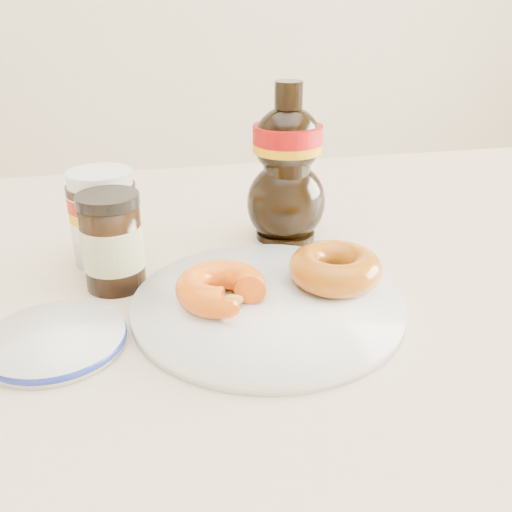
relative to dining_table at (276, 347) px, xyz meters
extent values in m
cube|color=beige|center=(0.00, 0.00, 0.06)|extent=(1.40, 0.90, 0.04)
cylinder|color=#C6B28C|center=(0.62, 0.37, -0.31)|extent=(0.06, 0.06, 0.71)
cylinder|color=white|center=(-0.02, -0.06, 0.09)|extent=(0.26, 0.26, 0.01)
torus|color=white|center=(-0.02, -0.06, 0.09)|extent=(0.26, 0.26, 0.01)
torus|color=#EA510D|center=(-0.07, -0.05, 0.11)|extent=(0.11, 0.11, 0.03)
torus|color=#933A09|center=(0.05, -0.04, 0.11)|extent=(0.12, 0.12, 0.03)
cylinder|color=white|center=(-0.17, 0.09, 0.13)|extent=(0.07, 0.07, 0.09)
cylinder|color=#8F1505|center=(-0.17, 0.09, 0.15)|extent=(0.07, 0.07, 0.02)
cylinder|color=#D89905|center=(-0.17, 0.09, 0.14)|extent=(0.07, 0.07, 0.01)
cylinder|color=black|center=(-0.17, 0.09, 0.17)|extent=(0.07, 0.07, 0.01)
cylinder|color=white|center=(-0.17, 0.09, 0.18)|extent=(0.07, 0.07, 0.02)
cylinder|color=black|center=(-0.17, 0.03, 0.13)|extent=(0.06, 0.06, 0.09)
cylinder|color=beige|center=(-0.17, 0.03, 0.13)|extent=(0.06, 0.06, 0.04)
cylinder|color=black|center=(-0.17, 0.03, 0.18)|extent=(0.06, 0.06, 0.01)
cylinder|color=white|center=(-0.22, -0.08, 0.09)|extent=(0.12, 0.12, 0.01)
torus|color=navy|center=(-0.22, -0.08, 0.09)|extent=(0.12, 0.12, 0.01)
camera|label=1|loc=(-0.14, -0.52, 0.36)|focal=40.00mm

